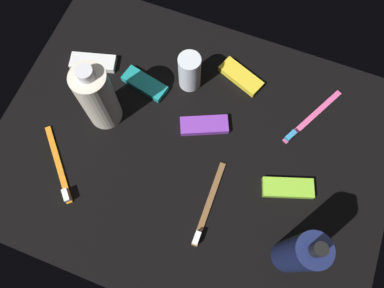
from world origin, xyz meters
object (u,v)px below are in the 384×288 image
(toothbrush_pink, at_px, (310,119))
(snack_bar_white, at_px, (93,62))
(snack_bar_purple, at_px, (204,125))
(bodywash_bottle, at_px, (97,97))
(toothbrush_brown, at_px, (207,208))
(lotion_bottle, at_px, (299,254))
(toothbrush_orange, at_px, (59,168))
(snack_bar_yellow, at_px, (241,77))
(snack_bar_teal, at_px, (145,84))
(deodorant_stick, at_px, (190,72))
(snack_bar_lime, at_px, (288,188))

(toothbrush_pink, xyz_separation_m, snack_bar_white, (0.51, 0.04, 0.00))
(snack_bar_purple, bearing_deg, bodywash_bottle, -10.84)
(snack_bar_purple, bearing_deg, toothbrush_brown, 88.09)
(lotion_bottle, distance_m, toothbrush_orange, 0.50)
(lotion_bottle, height_order, snack_bar_yellow, lotion_bottle)
(toothbrush_brown, distance_m, snack_bar_teal, 0.31)
(bodywash_bottle, relative_size, deodorant_stick, 1.95)
(toothbrush_brown, relative_size, snack_bar_lime, 1.73)
(snack_bar_white, distance_m, snack_bar_teal, 0.13)
(lotion_bottle, relative_size, snack_bar_yellow, 2.04)
(toothbrush_brown, distance_m, snack_bar_purple, 0.18)
(snack_bar_lime, bearing_deg, toothbrush_orange, -2.91)
(toothbrush_orange, bearing_deg, snack_bar_white, -79.84)
(snack_bar_white, relative_size, snack_bar_yellow, 1.00)
(toothbrush_orange, relative_size, snack_bar_purple, 1.35)
(snack_bar_lime, bearing_deg, snack_bar_yellow, -69.54)
(lotion_bottle, xyz_separation_m, snack_bar_teal, (0.41, -0.25, -0.09))
(lotion_bottle, bearing_deg, toothbrush_orange, 0.16)
(lotion_bottle, distance_m, bodywash_bottle, 0.48)
(toothbrush_orange, xyz_separation_m, snack_bar_white, (0.05, -0.25, 0.00))
(deodorant_stick, height_order, snack_bar_white, deodorant_stick)
(snack_bar_white, distance_m, snack_bar_lime, 0.52)
(deodorant_stick, relative_size, snack_bar_white, 0.93)
(lotion_bottle, distance_m, deodorant_stick, 0.43)
(bodywash_bottle, distance_m, snack_bar_lime, 0.43)
(snack_bar_teal, bearing_deg, snack_bar_yellow, -141.54)
(deodorant_stick, distance_m, snack_bar_purple, 0.12)
(deodorant_stick, relative_size, toothbrush_orange, 0.69)
(toothbrush_orange, height_order, snack_bar_teal, toothbrush_orange)
(bodywash_bottle, relative_size, toothbrush_pink, 1.14)
(lotion_bottle, relative_size, snack_bar_lime, 2.04)
(lotion_bottle, relative_size, snack_bar_teal, 2.04)
(snack_bar_teal, xyz_separation_m, snack_bar_lime, (-0.37, 0.11, 0.00))
(bodywash_bottle, relative_size, snack_bar_yellow, 1.82)
(deodorant_stick, xyz_separation_m, snack_bar_yellow, (-0.10, -0.05, -0.04))
(toothbrush_pink, relative_size, snack_bar_teal, 1.59)
(snack_bar_yellow, bearing_deg, deodorant_stick, 48.04)
(lotion_bottle, distance_m, toothbrush_pink, 0.31)
(toothbrush_orange, height_order, snack_bar_purple, toothbrush_orange)
(toothbrush_brown, bearing_deg, toothbrush_pink, -118.18)
(toothbrush_orange, bearing_deg, toothbrush_pink, -147.10)
(toothbrush_orange, relative_size, snack_bar_white, 1.35)
(toothbrush_brown, bearing_deg, snack_bar_purple, -67.52)
(toothbrush_pink, height_order, snack_bar_yellow, toothbrush_pink)
(lotion_bottle, bearing_deg, deodorant_stick, -42.57)
(bodywash_bottle, bearing_deg, toothbrush_pink, -160.58)
(deodorant_stick, distance_m, snack_bar_lime, 0.32)
(snack_bar_lime, bearing_deg, toothbrush_pink, -109.40)
(lotion_bottle, xyz_separation_m, toothbrush_pink, (0.03, -0.30, -0.09))
(lotion_bottle, xyz_separation_m, snack_bar_yellow, (0.21, -0.34, -0.09))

